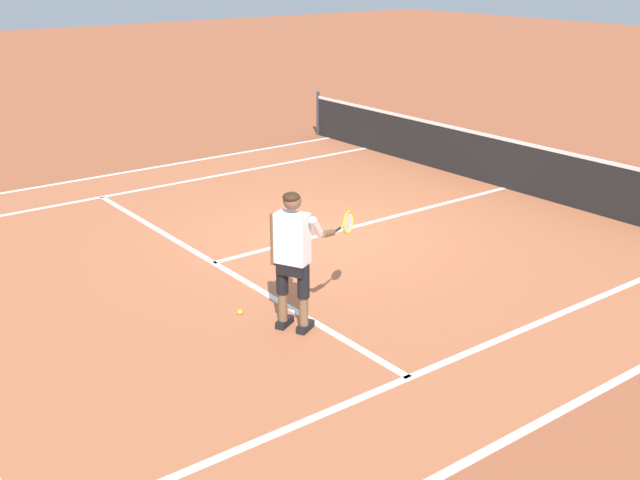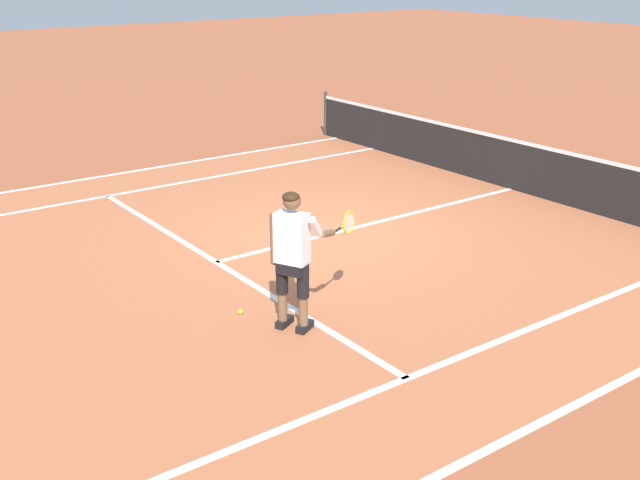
% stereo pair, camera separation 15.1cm
% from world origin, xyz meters
% --- Properties ---
extents(ground_plane, '(80.00, 80.00, 0.00)m').
position_xyz_m(ground_plane, '(0.00, 0.00, 0.00)').
color(ground_plane, '#9E5133').
extents(court_inner_surface, '(10.98, 10.80, 0.00)m').
position_xyz_m(court_inner_surface, '(0.00, -0.74, 0.00)').
color(court_inner_surface, '#B2603D').
rests_on(court_inner_surface, ground).
extents(line_service, '(8.23, 0.10, 0.01)m').
position_xyz_m(line_service, '(0.00, -1.94, 0.00)').
color(line_service, white).
rests_on(line_service, ground).
extents(line_centre_service, '(0.10, 6.40, 0.01)m').
position_xyz_m(line_centre_service, '(0.00, 1.26, 0.00)').
color(line_centre_service, white).
rests_on(line_centre_service, ground).
extents(line_singles_left, '(0.10, 10.40, 0.01)m').
position_xyz_m(line_singles_left, '(-4.12, -0.74, 0.00)').
color(line_singles_left, white).
rests_on(line_singles_left, ground).
extents(line_singles_right, '(0.10, 10.40, 0.01)m').
position_xyz_m(line_singles_right, '(4.12, -0.74, 0.00)').
color(line_singles_right, white).
rests_on(line_singles_right, ground).
extents(line_doubles_left, '(0.10, 10.40, 0.01)m').
position_xyz_m(line_doubles_left, '(-5.49, -0.74, 0.00)').
color(line_doubles_left, white).
rests_on(line_doubles_left, ground).
extents(line_doubles_right, '(0.10, 10.40, 0.01)m').
position_xyz_m(line_doubles_right, '(5.49, -0.74, 0.00)').
color(line_doubles_right, white).
rests_on(line_doubles_right, ground).
extents(tennis_net, '(11.96, 0.08, 1.07)m').
position_xyz_m(tennis_net, '(0.00, 4.46, 0.50)').
color(tennis_net, '#333338').
rests_on(tennis_net, ground).
extents(tennis_player, '(0.55, 1.23, 1.71)m').
position_xyz_m(tennis_player, '(2.44, -2.23, 0.99)').
color(tennis_player, black).
rests_on(tennis_player, ground).
extents(tennis_ball_near_feet, '(0.07, 0.07, 0.07)m').
position_xyz_m(tennis_ball_near_feet, '(1.71, -2.55, 0.03)').
color(tennis_ball_near_feet, '#CCE02D').
rests_on(tennis_ball_near_feet, ground).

